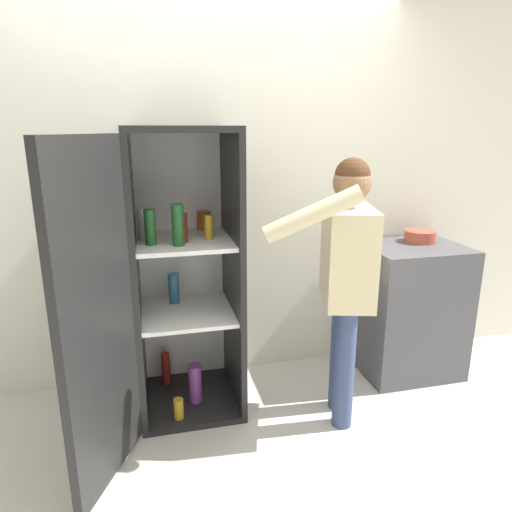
% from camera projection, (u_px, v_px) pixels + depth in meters
% --- Properties ---
extents(ground_plane, '(12.00, 12.00, 0.00)m').
position_uv_depth(ground_plane, '(244.00, 457.00, 2.44)').
color(ground_plane, beige).
extents(wall_back, '(7.00, 0.06, 2.55)m').
position_uv_depth(wall_back, '(211.00, 194.00, 3.01)').
color(wall_back, silver).
rests_on(wall_back, ground_plane).
extents(refrigerator, '(0.90, 1.20, 1.71)m').
position_uv_depth(refrigerator, '(169.00, 280.00, 2.63)').
color(refrigerator, black).
rests_on(refrigerator, ground_plane).
extents(person, '(0.72, 0.59, 1.55)m').
position_uv_depth(person, '(346.00, 264.00, 2.54)').
color(person, '#384770').
rests_on(person, ground_plane).
extents(counter, '(0.67, 0.56, 0.93)m').
position_uv_depth(counter, '(408.00, 309.00, 3.23)').
color(counter, '#4C4C51').
rests_on(counter, ground_plane).
extents(bowl, '(0.21, 0.21, 0.08)m').
position_uv_depth(bowl, '(420.00, 236.00, 3.20)').
color(bowl, '#B24738').
rests_on(bowl, counter).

